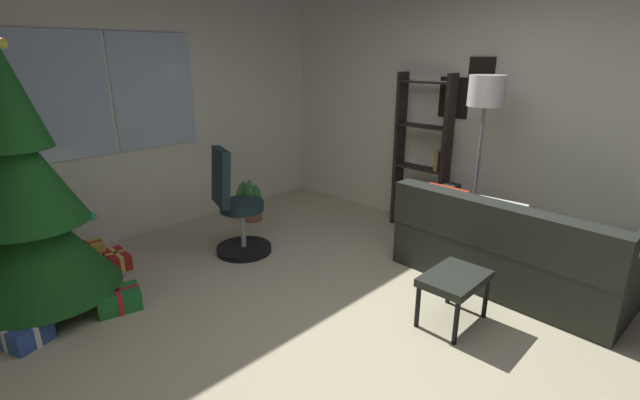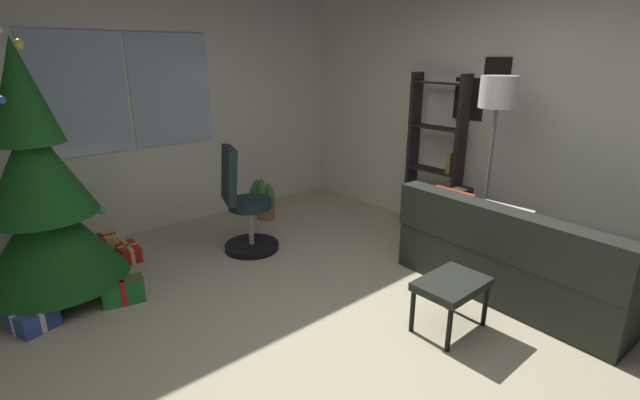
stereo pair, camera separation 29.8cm
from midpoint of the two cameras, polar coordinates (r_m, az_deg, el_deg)
ground_plane at (r=3.36m, az=8.03°, el=-18.48°), size 4.68×6.23×0.10m
wall_back_with_windows at (r=5.33m, az=-18.35°, el=11.67°), size 4.68×0.12×2.84m
wall_right_with_frames at (r=4.82m, az=28.19°, el=9.80°), size 0.12×6.23×2.84m
couch at (r=4.33m, az=27.83°, el=-6.58°), size 1.65×1.99×0.81m
footstool at (r=3.46m, az=18.86°, el=-10.55°), size 0.53×0.37×0.40m
holiday_tree at (r=4.06m, az=-30.20°, el=-0.06°), size 1.12×1.12×2.55m
gift_box_red at (r=4.79m, az=-21.64°, el=-6.24°), size 0.20×0.34×0.15m
gift_box_green at (r=4.04m, az=-21.88°, el=-10.74°), size 0.37×0.31×0.18m
gift_box_gold at (r=4.92m, az=-24.47°, el=-5.46°), size 0.28×0.23×0.23m
gift_box_blue at (r=3.96m, az=-31.10°, el=-12.82°), size 0.35×0.37×0.17m
office_chair at (r=4.56m, az=-7.81°, el=-1.37°), size 0.58×0.56×1.10m
bookshelf at (r=5.13m, az=16.09°, el=4.26°), size 0.18×0.64×1.76m
floor_lamp at (r=4.43m, az=23.46°, el=10.64°), size 0.33×0.33×1.76m
potted_plant at (r=5.45m, az=-5.69°, el=-0.22°), size 0.36×0.37×0.59m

